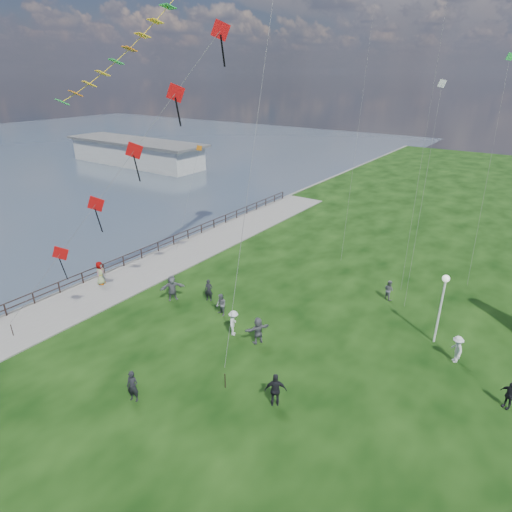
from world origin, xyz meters
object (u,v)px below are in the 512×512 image
Objects in this scene: person_1 at (221,305)px; person_5 at (172,288)px; lamppost at (443,295)px; person_6 at (209,290)px; person_0 at (133,386)px; person_10 at (100,274)px; person_9 at (509,395)px; person_8 at (457,349)px; person_3 at (276,390)px; pier_pavilion at (136,152)px; person_7 at (389,290)px; person_11 at (258,330)px; person_2 at (234,323)px.

person_1 is 4.34m from person_5.
lamppost reaches higher than person_6.
person_6 is (-3.68, 10.12, -0.04)m from person_0.
person_6 is 0.89× the size of person_10.
person_10 is at bearing 136.87° from person_5.
lamppost is 2.45× the size of person_10.
person_9 is at bearing -108.17° from person_10.
person_6 is 16.61m from person_8.
person_3 is (-5.13, -10.31, -2.38)m from lamppost.
person_1 is (47.65, -33.38, -1.04)m from pier_pavilion.
person_10 is (-23.51, -7.00, -2.38)m from lamppost.
person_5 is 1.29× the size of person_7.
person_1 is at bearing -104.74° from person_10.
lamppost reaches higher than person_9.
pier_pavilion reaches higher than person_11.
person_5 is at bearing -56.02° from person_3.
person_2 is at bearing -53.93° from person_6.
person_6 is at bearing -95.67° from person_10.
pier_pavilion reaches higher than person_7.
lamppost is at bearing -38.93° from person_5.
person_6 is 13.20m from person_7.
person_10 reaches higher than person_0.
person_1 is 0.82× the size of person_5.
person_0 reaches higher than person_1.
person_3 is 0.96× the size of person_5.
person_8 is (6.61, 8.94, -0.09)m from person_3.
person_8 is 0.90× the size of person_10.
lamppost is at bearing 32.20° from person_0.
person_3 is 14.03m from person_7.
person_11 is at bearing -62.74° from person_5.
person_1 is 1.06× the size of person_7.
pier_pavilion is 67.48m from person_3.
pier_pavilion reaches higher than person_2.
person_3 is (6.10, 3.85, 0.07)m from person_0.
pier_pavilion is 65.01m from person_0.
person_2 is at bearing -34.92° from pier_pavilion.
person_9 is at bearing -109.63° from person_2.
person_9 is at bearing 14.01° from person_0.
person_11 is at bearing -96.50° from person_8.
pier_pavilion is 61.42m from person_7.
person_3 is (5.58, -3.79, 0.08)m from person_2.
person_0 is 1.02× the size of person_2.
person_1 is (-1.62, 9.02, -0.07)m from person_0.
person_5 is 2.68m from person_6.
person_0 is (-11.23, -14.17, -2.44)m from lamppost.
person_2 is 1.12× the size of person_7.
lamppost is 12.78m from person_2.
person_5 is (-17.18, -5.48, -2.34)m from lamppost.
person_3 is (55.37, -38.55, -0.91)m from pier_pavilion.
person_10 reaches higher than person_3.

